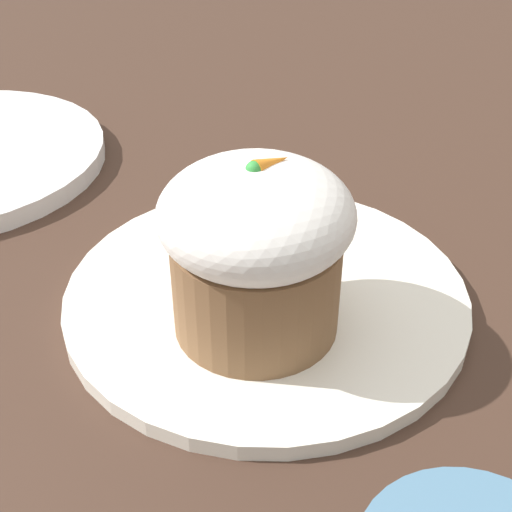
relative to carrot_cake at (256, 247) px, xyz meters
The scene contains 4 objects.
ground_plane 0.07m from the carrot_cake, 41.23° to the left, with size 4.00×4.00×0.00m, color #3D281E.
dessert_plate 0.07m from the carrot_cake, 41.23° to the left, with size 0.25×0.25×0.01m.
carrot_cake is the anchor object (origin of this frame).
spoon 0.07m from the carrot_cake, 62.62° to the left, with size 0.09×0.12×0.01m.
Camera 1 is at (-0.22, -0.27, 0.28)m, focal length 50.00 mm.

